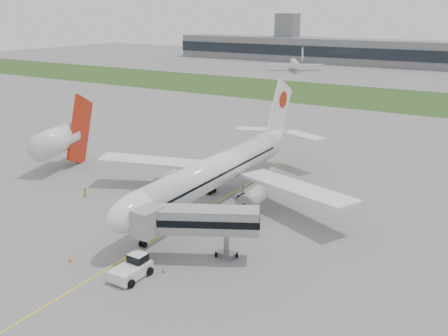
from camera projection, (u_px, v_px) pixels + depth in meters
The scene contains 14 objects.
ground at pixel (204, 210), 79.50m from camera, with size 600.00×600.00×0.00m, color gray.
apron_markings at pixel (186, 221), 75.41m from camera, with size 70.00×70.00×0.04m, color yellow, non-canonical shape.
grass_strip at pixel (388, 99), 177.48m from camera, with size 600.00×50.00×0.02m, color #2C461A.
terminal_building at pixel (440, 55), 265.07m from camera, with size 320.00×22.30×14.00m.
control_tower at pixel (286, 60), 313.06m from camera, with size 12.00×12.00×56.00m, color slate, non-canonical shape.
airliner at pixel (220, 168), 81.75m from camera, with size 48.13×53.95×17.88m.
pushback_tug at pixel (133, 268), 59.51m from camera, with size 3.46×5.06×2.57m.
jet_bridge at pixel (194, 221), 62.54m from camera, with size 14.45×10.53×7.11m.
safety_cone_left at pixel (70, 260), 63.15m from camera, with size 0.42×0.42×0.57m, color #F3500C.
safety_cone_right at pixel (164, 271), 60.63m from camera, with size 0.39×0.39×0.53m, color #F3500C.
ground_crew_near at pixel (127, 262), 61.45m from camera, with size 0.63×0.41×1.72m, color #90D824.
ground_crew_far at pixel (86, 193), 84.61m from camera, with size 0.83×0.65×1.71m, color #A2D223.
neighbor_aircraft at pixel (59, 140), 98.47m from camera, with size 8.48×18.67×15.09m.
distant_aircraft_left at pixel (295, 71), 258.62m from camera, with size 28.59×25.23×10.93m, color white, non-canonical shape.
Camera 1 is at (40.66, -61.50, 30.65)m, focal length 40.00 mm.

